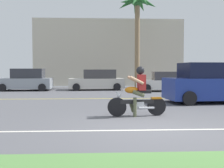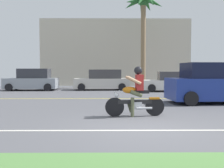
{
  "view_description": "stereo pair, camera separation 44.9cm",
  "coord_description": "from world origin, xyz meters",
  "px_view_note": "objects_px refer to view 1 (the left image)",
  "views": [
    {
      "loc": [
        -1.47,
        -7.04,
        1.58
      ],
      "look_at": [
        -0.91,
        3.92,
        0.99
      ],
      "focal_mm": 43.12,
      "sensor_mm": 36.0,
      "label": 1
    },
    {
      "loc": [
        -1.02,
        -7.05,
        1.58
      ],
      "look_at": [
        -0.91,
        3.92,
        0.99
      ],
      "focal_mm": 43.12,
      "sensor_mm": 36.0,
      "label": 2
    }
  ],
  "objects_px": {
    "motorcyclist": "(138,95)",
    "palm_tree_0": "(137,9)",
    "parked_car_2": "(168,82)",
    "parked_car_1": "(97,80)",
    "parked_car_0": "(26,80)",
    "suv_nearby": "(215,83)"
  },
  "relations": [
    {
      "from": "motorcyclist",
      "to": "parked_car_0",
      "type": "distance_m",
      "value": 13.41
    },
    {
      "from": "suv_nearby",
      "to": "parked_car_0",
      "type": "height_order",
      "value": "suv_nearby"
    },
    {
      "from": "parked_car_1",
      "to": "palm_tree_0",
      "type": "height_order",
      "value": "palm_tree_0"
    },
    {
      "from": "suv_nearby",
      "to": "parked_car_1",
      "type": "height_order",
      "value": "suv_nearby"
    },
    {
      "from": "suv_nearby",
      "to": "palm_tree_0",
      "type": "relative_size",
      "value": 0.59
    },
    {
      "from": "suv_nearby",
      "to": "parked_car_1",
      "type": "relative_size",
      "value": 1.13
    },
    {
      "from": "suv_nearby",
      "to": "palm_tree_0",
      "type": "distance_m",
      "value": 12.43
    },
    {
      "from": "parked_car_0",
      "to": "parked_car_1",
      "type": "height_order",
      "value": "parked_car_0"
    },
    {
      "from": "parked_car_2",
      "to": "parked_car_0",
      "type": "bearing_deg",
      "value": 174.36
    },
    {
      "from": "motorcyclist",
      "to": "parked_car_0",
      "type": "height_order",
      "value": "motorcyclist"
    },
    {
      "from": "parked_car_2",
      "to": "motorcyclist",
      "type": "bearing_deg",
      "value": -109.84
    },
    {
      "from": "suv_nearby",
      "to": "parked_car_1",
      "type": "xyz_separation_m",
      "value": [
        -5.71,
        8.31,
        -0.19
      ]
    },
    {
      "from": "motorcyclist",
      "to": "parked_car_2",
      "type": "distance_m",
      "value": 11.18
    },
    {
      "from": "motorcyclist",
      "to": "parked_car_0",
      "type": "bearing_deg",
      "value": 120.45
    },
    {
      "from": "parked_car_2",
      "to": "parked_car_1",
      "type": "bearing_deg",
      "value": 164.91
    },
    {
      "from": "motorcyclist",
      "to": "palm_tree_0",
      "type": "relative_size",
      "value": 0.24
    },
    {
      "from": "palm_tree_0",
      "to": "parked_car_2",
      "type": "bearing_deg",
      "value": -65.09
    },
    {
      "from": "motorcyclist",
      "to": "parked_car_0",
      "type": "relative_size",
      "value": 0.51
    },
    {
      "from": "motorcyclist",
      "to": "palm_tree_0",
      "type": "xyz_separation_m",
      "value": [
        2.02,
        14.32,
        6.11
      ]
    },
    {
      "from": "parked_car_1",
      "to": "motorcyclist",
      "type": "bearing_deg",
      "value": -83.16
    },
    {
      "from": "parked_car_0",
      "to": "parked_car_1",
      "type": "relative_size",
      "value": 0.91
    },
    {
      "from": "motorcyclist",
      "to": "palm_tree_0",
      "type": "distance_m",
      "value": 15.7
    }
  ]
}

